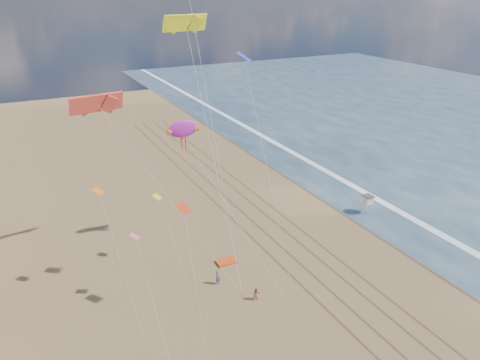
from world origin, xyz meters
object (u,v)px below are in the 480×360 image
show_kite (183,129)px  kite_flyer_a (218,277)px  lifeguard_stand (367,200)px  grounded_kite (227,262)px  kite_flyer_b (257,294)px

show_kite → kite_flyer_a: size_ratio=12.86×
lifeguard_stand → grounded_kite: bearing=-173.0°
lifeguard_stand → grounded_kite: (-25.26, -3.10, -2.07)m
lifeguard_stand → show_kite: 30.78m
lifeguard_stand → show_kite: show_kite is taller
lifeguard_stand → kite_flyer_b: lifeguard_stand is taller
grounded_kite → show_kite: 17.78m
grounded_kite → kite_flyer_a: (-2.83, -3.70, 0.76)m
kite_flyer_a → kite_flyer_b: bearing=-76.0°
grounded_kite → kite_flyer_b: bearing=-90.9°
lifeguard_stand → kite_flyer_a: (-28.09, -6.80, -1.31)m
lifeguard_stand → kite_flyer_a: 28.93m
show_kite → kite_flyer_b: show_kite is taller
kite_flyer_a → kite_flyer_b: size_ratio=1.13×
lifeguard_stand → kite_flyer_b: (-25.48, -11.50, -1.41)m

